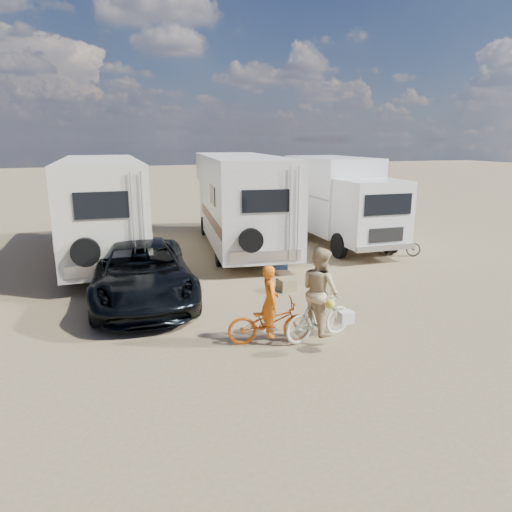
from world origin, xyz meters
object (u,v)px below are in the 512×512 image
object	(u,v)px
rv_main	(240,202)
bike_man	(270,322)
bike_parked	(399,245)
rider_woman	(320,298)
cooler	(280,262)
rv_left	(103,210)
box_truck	(341,202)
dark_suv	(142,272)
rider_man	(270,309)
bike_woman	(319,317)
crate	(286,285)

from	to	relation	value
rv_main	bike_man	world-z (taller)	rv_main
bike_parked	rider_woman	bearing A→B (deg)	160.02
rv_main	cooler	world-z (taller)	rv_main
rv_main	rider_woman	distance (m)	9.18
rv_left	box_truck	size ratio (longest dim) A/B	1.34
rv_left	rider_woman	bearing A→B (deg)	-63.89
bike_parked	cooler	world-z (taller)	bike_parked
dark_suv	bike_parked	distance (m)	9.73
rv_left	box_truck	world-z (taller)	rv_left
rider_man	cooler	distance (m)	5.95
cooler	rv_main	bearing A→B (deg)	114.22
rv_left	dark_suv	size ratio (longest dim) A/B	1.58
bike_man	box_truck	bearing A→B (deg)	-26.68
rv_main	bike_parked	bearing A→B (deg)	-25.56
box_truck	rider_woman	world-z (taller)	box_truck
dark_suv	bike_parked	size ratio (longest dim) A/B	3.59
bike_woman	rider_woman	bearing A→B (deg)	-0.00
bike_woman	crate	bearing A→B (deg)	-21.77
bike_man	rider_woman	bearing A→B (deg)	-88.86
bike_man	rider_man	xyz separation A→B (m)	(0.00, 0.00, 0.29)
rv_main	dark_suv	xyz separation A→B (m)	(-4.42, -5.17, -1.04)
bike_man	crate	size ratio (longest dim) A/B	4.01
box_truck	rv_main	bearing A→B (deg)	168.45
bike_man	cooler	bearing A→B (deg)	-13.18
box_truck	rv_left	bearing A→B (deg)	176.80
box_truck	bike_man	size ratio (longest dim) A/B	3.65
rv_main	bike_parked	xyz separation A→B (m)	(5.14, -3.36, -1.41)
dark_suv	rider_man	world-z (taller)	dark_suv
box_truck	dark_suv	size ratio (longest dim) A/B	1.18
cooler	rv_left	bearing A→B (deg)	168.36
bike_woman	rider_woman	size ratio (longest dim) A/B	0.92
box_truck	bike_woman	bearing A→B (deg)	-120.43
rv_left	bike_man	world-z (taller)	rv_left
rv_left	rider_woman	xyz separation A→B (m)	(4.09, -8.91, -0.85)
box_truck	cooler	bearing A→B (deg)	-143.95
rider_woman	box_truck	bearing A→B (deg)	-42.82
bike_parked	cooler	bearing A→B (deg)	119.01
rv_left	bike_man	distance (m)	9.33
box_truck	crate	xyz separation A→B (m)	(-4.45, -4.81, -1.58)
bike_woman	rider_man	size ratio (longest dim) A/B	1.12
rv_left	rider_man	xyz separation A→B (m)	(3.03, -8.73, -1.02)
dark_suv	cooler	xyz separation A→B (m)	(4.70, 1.68, -0.56)
bike_man	bike_woman	distance (m)	1.08
rv_left	crate	distance (m)	7.50
box_truck	bike_parked	size ratio (longest dim) A/B	4.23
bike_man	bike_parked	world-z (taller)	bike_man
bike_woman	bike_parked	world-z (taller)	bike_woman
rv_main	bike_man	xyz separation A→B (m)	(-2.16, -8.89, -1.34)
rv_main	bike_parked	distance (m)	6.30
rv_left	cooler	distance (m)	6.59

